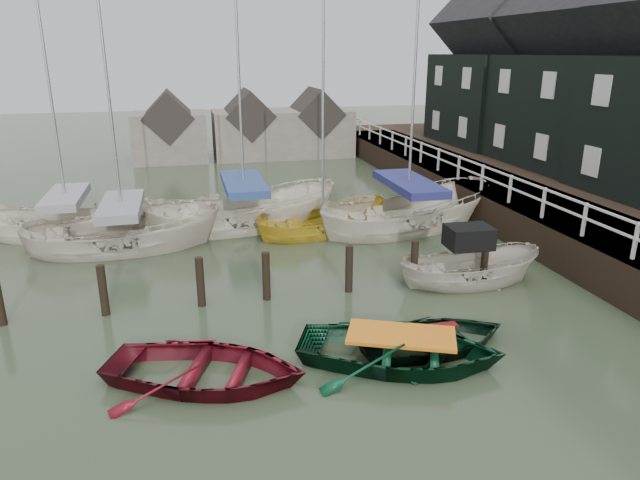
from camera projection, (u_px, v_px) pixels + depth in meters
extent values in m
plane|color=#2F3C26|center=(335.00, 345.00, 13.56)|extent=(120.00, 120.00, 0.00)
cube|color=black|center=(490.00, 180.00, 24.45)|extent=(3.00, 32.00, 0.20)
cube|color=silver|center=(459.00, 157.00, 23.79)|extent=(0.06, 32.00, 0.06)
cube|color=silver|center=(459.00, 167.00, 23.91)|extent=(0.06, 32.00, 0.06)
cube|color=black|center=(596.00, 204.00, 26.10)|extent=(14.00, 38.00, 1.50)
cube|color=black|center=(580.00, 111.00, 26.69)|extent=(6.00, 7.00, 5.00)
cube|color=black|center=(593.00, 14.00, 25.35)|extent=(6.11, 7.14, 6.11)
cube|color=black|center=(501.00, 99.00, 33.15)|extent=(6.40, 7.00, 5.00)
cube|color=black|center=(509.00, 21.00, 31.82)|extent=(6.52, 7.14, 6.52)
cylinder|color=black|center=(0.00, 307.00, 14.41)|extent=(0.22, 0.22, 1.80)
cylinder|color=black|center=(104.00, 297.00, 14.96)|extent=(0.22, 0.22, 1.80)
cylinder|color=black|center=(201.00, 289.00, 15.51)|extent=(0.22, 0.22, 1.80)
cylinder|color=black|center=(266.00, 283.00, 15.91)|extent=(0.22, 0.22, 1.80)
cylinder|color=black|center=(349.00, 275.00, 16.44)|extent=(0.22, 0.22, 1.80)
cylinder|color=black|center=(414.00, 270.00, 16.88)|extent=(0.22, 0.22, 1.80)
cylinder|color=black|center=(484.00, 263.00, 17.38)|extent=(0.22, 0.22, 1.80)
cube|color=#665B51|center=(170.00, 137.00, 36.22)|extent=(4.50, 4.00, 3.00)
cube|color=#282321|center=(168.00, 116.00, 35.81)|extent=(3.18, 4.08, 3.18)
cube|color=#665B51|center=(249.00, 134.00, 37.32)|extent=(4.50, 4.00, 3.00)
cube|color=#282321|center=(248.00, 114.00, 36.91)|extent=(3.18, 4.08, 3.18)
cube|color=#665B51|center=(315.00, 132.00, 38.31)|extent=(4.50, 4.00, 3.00)
cube|color=#282321|center=(315.00, 112.00, 37.90)|extent=(3.18, 4.08, 3.18)
imported|color=#5A0C17|center=(207.00, 382.00, 12.05)|extent=(5.10, 4.41, 0.89)
imported|color=#08331C|center=(400.00, 363.00, 12.78)|extent=(5.46, 4.78, 0.94)
imported|color=black|center=(435.00, 348.00, 13.43)|extent=(3.91, 2.97, 0.76)
imported|color=#BBB1A0|center=(468.00, 284.00, 17.13)|extent=(4.40, 1.83, 1.67)
cube|color=black|center=(469.00, 237.00, 16.86)|extent=(1.35, 1.06, 0.65)
imported|color=beige|center=(126.00, 248.00, 20.22)|extent=(6.85, 2.81, 2.61)
cylinder|color=#B2B2B7|center=(108.00, 93.00, 18.53)|extent=(0.10, 0.10, 7.86)
cube|color=gray|center=(121.00, 206.00, 19.73)|extent=(3.77, 1.50, 0.30)
imported|color=beige|center=(245.00, 226.00, 22.77)|extent=(8.00, 3.97, 2.96)
cylinder|color=#B2B2B7|center=(239.00, 75.00, 20.94)|extent=(0.10, 0.10, 8.41)
cube|color=navy|center=(244.00, 184.00, 22.22)|extent=(4.39, 2.13, 0.30)
imported|color=gold|center=(323.00, 232.00, 22.06)|extent=(5.83, 3.39, 2.12)
cylinder|color=#B2B2B7|center=(323.00, 103.00, 20.52)|extent=(0.10, 0.10, 7.47)
imported|color=beige|center=(407.00, 227.00, 22.63)|extent=(8.29, 4.78, 3.02)
cylinder|color=#B2B2B7|center=(416.00, 48.00, 20.51)|extent=(0.10, 0.10, 10.19)
cube|color=navy|center=(409.00, 184.00, 22.07)|extent=(4.55, 2.58, 0.30)
imported|color=beige|center=(71.00, 236.00, 21.63)|extent=(6.84, 3.59, 2.51)
cylinder|color=#B2B2B7|center=(49.00, 87.00, 19.91)|extent=(0.10, 0.10, 8.19)
cube|color=gray|center=(65.00, 197.00, 21.16)|extent=(3.75, 1.93, 0.30)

